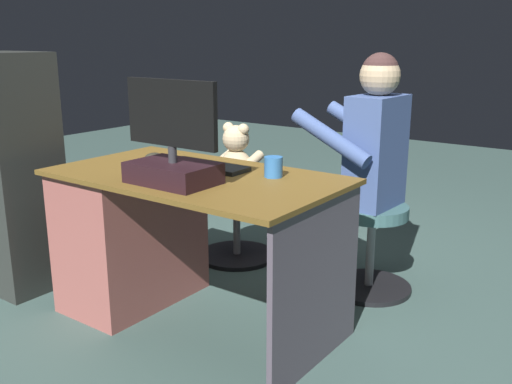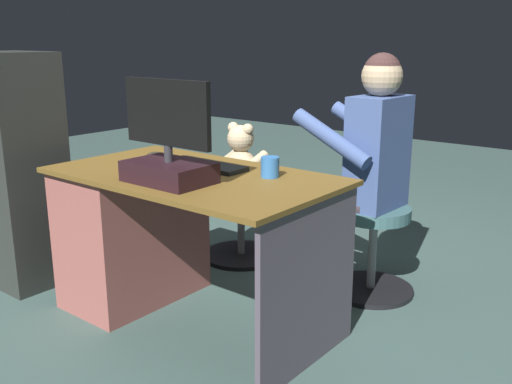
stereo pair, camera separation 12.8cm
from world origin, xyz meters
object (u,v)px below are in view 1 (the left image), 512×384
at_px(office_chair_teddy, 237,216).
at_px(teddy_bear, 237,156).
at_px(tv_remote, 162,164).
at_px(keyboard, 206,166).
at_px(person, 360,154).
at_px(cup, 273,167).
at_px(computer_mouse, 153,157).
at_px(visitor_chair, 371,241).
at_px(monitor, 173,154).
at_px(desk, 145,231).

distance_m(office_chair_teddy, teddy_bear, 0.36).
distance_m(tv_remote, teddy_bear, 0.76).
distance_m(keyboard, office_chair_teddy, 0.84).
bearing_deg(teddy_bear, person, -177.88).
bearing_deg(teddy_bear, office_chair_teddy, 90.00).
distance_m(cup, office_chair_teddy, 1.02).
xyz_separation_m(tv_remote, office_chair_teddy, (0.13, -0.72, -0.46)).
relative_size(keyboard, computer_mouse, 4.38).
bearing_deg(person, cup, 81.42).
height_order(keyboard, person, person).
relative_size(tv_remote, person, 0.12).
relative_size(tv_remote, visitor_chair, 0.32).
bearing_deg(teddy_bear, cup, 137.61).
bearing_deg(cup, monitor, 50.30).
bearing_deg(office_chair_teddy, tv_remote, 100.13).
xyz_separation_m(tv_remote, person, (-0.63, -0.77, 0.00)).
bearing_deg(teddy_bear, desk, 91.49).
height_order(desk, cup, cup).
xyz_separation_m(tv_remote, visitor_chair, (-0.72, -0.77, -0.45)).
bearing_deg(computer_mouse, teddy_bear, -90.53).
xyz_separation_m(office_chair_teddy, person, (-0.76, -0.04, 0.46)).
distance_m(desk, cup, 0.77).
bearing_deg(tv_remote, teddy_bear, -84.45).
distance_m(desk, computer_mouse, 0.37).
distance_m(teddy_bear, visitor_chair, 0.92).
relative_size(visitor_chair, person, 0.38).
bearing_deg(person, teddy_bear, 2.12).
bearing_deg(visitor_chair, person, 3.05).
xyz_separation_m(computer_mouse, tv_remote, (-0.14, 0.07, -0.01)).
xyz_separation_m(cup, teddy_bear, (0.67, -0.61, -0.13)).
relative_size(monitor, visitor_chair, 1.00).
height_order(cup, person, person).
distance_m(desk, monitor, 0.61).
bearing_deg(computer_mouse, person, -138.05).
relative_size(teddy_bear, visitor_chair, 0.77).
bearing_deg(desk, computer_mouse, -75.88).
xyz_separation_m(computer_mouse, office_chair_teddy, (-0.01, -0.65, -0.47)).
height_order(monitor, office_chair_teddy, monitor).
bearing_deg(cup, computer_mouse, 4.61).
xyz_separation_m(monitor, teddy_bear, (0.39, -0.94, -0.21)).
distance_m(desk, keyboard, 0.47).
bearing_deg(tv_remote, cup, -170.94).
relative_size(office_chair_teddy, teddy_bear, 1.30).
bearing_deg(visitor_chair, cup, 74.33).
bearing_deg(monitor, tv_remote, -37.10).
distance_m(tv_remote, visitor_chair, 1.14).
relative_size(keyboard, tv_remote, 2.80).
height_order(computer_mouse, visitor_chair, computer_mouse).
distance_m(keyboard, cup, 0.36).
xyz_separation_m(monitor, person, (-0.37, -0.97, -0.11)).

